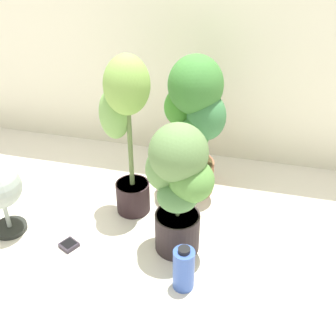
% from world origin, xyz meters
% --- Properties ---
extents(ground_plane, '(8.00, 8.00, 0.00)m').
position_xyz_m(ground_plane, '(0.00, 0.00, 0.00)').
color(ground_plane, silver).
rests_on(ground_plane, ground).
extents(mylar_back_wall, '(3.20, 0.01, 2.00)m').
position_xyz_m(mylar_back_wall, '(0.00, 0.86, 1.00)').
color(mylar_back_wall, silver).
rests_on(mylar_back_wall, ground).
extents(potted_plant_center, '(0.36, 0.32, 0.92)m').
position_xyz_m(potted_plant_center, '(-0.02, 0.15, 0.57)').
color(potted_plant_center, '#2E1F21').
rests_on(potted_plant_center, ground).
extents(potted_plant_front_right, '(0.38, 0.38, 0.71)m').
position_xyz_m(potted_plant_front_right, '(0.32, -0.10, 0.42)').
color(potted_plant_front_right, '#2E2425').
rests_on(potted_plant_front_right, ground).
extents(potted_plant_back_right, '(0.42, 0.42, 0.85)m').
position_xyz_m(potted_plant_back_right, '(0.29, 0.41, 0.50)').
color(potted_plant_back_right, '#92583E').
rests_on(potted_plant_back_right, ground).
extents(hygrometer_box, '(0.11, 0.11, 0.03)m').
position_xyz_m(hygrometer_box, '(-0.23, -0.23, 0.01)').
color(hygrometer_box, '#332B37').
rests_on(hygrometer_box, ground).
extents(floor_fan, '(0.30, 0.30, 0.40)m').
position_xyz_m(floor_fan, '(-0.60, -0.19, 0.27)').
color(floor_fan, black).
rests_on(floor_fan, ground).
extents(nutrient_bottle, '(0.10, 0.10, 0.24)m').
position_xyz_m(nutrient_bottle, '(0.40, -0.34, 0.11)').
color(nutrient_bottle, '#3A5CB9').
rests_on(nutrient_bottle, ground).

